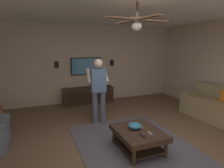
{
  "coord_description": "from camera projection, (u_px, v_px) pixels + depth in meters",
  "views": [
    {
      "loc": [
        -3.12,
        1.76,
        1.94
      ],
      "look_at": [
        0.79,
        0.18,
        1.13
      ],
      "focal_mm": 31.42,
      "sensor_mm": 36.0,
      "label": 1
    }
  ],
  "objects": [
    {
      "name": "media_console",
      "position": [
        88.0,
        95.0,
        6.76
      ],
      "size": [
        0.45,
        1.7,
        0.55
      ],
      "rotation": [
        0.0,
        0.0,
        3.14
      ],
      "color": "#332116",
      "rests_on": "ground"
    },
    {
      "name": "couch",
      "position": [
        218.0,
        108.0,
        5.22
      ],
      "size": [
        1.92,
        0.91,
        0.87
      ],
      "rotation": [
        0.0,
        0.0,
        1.6
      ],
      "color": "#93845B",
      "rests_on": "ground"
    },
    {
      "name": "wall_speaker_left",
      "position": [
        112.0,
        63.0,
        7.15
      ],
      "size": [
        0.06,
        0.12,
        0.22
      ],
      "primitive_type": "cube",
      "color": "black"
    },
    {
      "name": "remote_grey",
      "position": [
        150.0,
        134.0,
        3.5
      ],
      "size": [
        0.15,
        0.06,
        0.02
      ],
      "primitive_type": "cube",
      "rotation": [
        0.0,
        0.0,
        6.16
      ],
      "color": "slate",
      "rests_on": "coffee_table"
    },
    {
      "name": "person_standing",
      "position": [
        98.0,
        87.0,
        4.93
      ],
      "size": [
        0.59,
        0.6,
        1.64
      ],
      "rotation": [
        0.0,
        0.0,
        -0.16
      ],
      "color": "#4C5166",
      "rests_on": "ground"
    },
    {
      "name": "ceiling_slab",
      "position": [
        139.0,
        0.0,
        3.33
      ],
      "size": [
        7.32,
        6.71,
        0.1
      ],
      "primitive_type": "cube",
      "color": "white"
    },
    {
      "name": "area_rug",
      "position": [
        133.0,
        145.0,
        3.93
      ],
      "size": [
        2.72,
        2.14,
        0.01
      ],
      "primitive_type": "cube",
      "color": "#514C56",
      "rests_on": "ground"
    },
    {
      "name": "bowl",
      "position": [
        135.0,
        126.0,
        3.73
      ],
      "size": [
        0.26,
        0.26,
        0.12
      ],
      "primitive_type": "ellipsoid",
      "color": "teal",
      "rests_on": "coffee_table"
    },
    {
      "name": "coffee_table",
      "position": [
        138.0,
        135.0,
        3.69
      ],
      "size": [
        1.0,
        0.8,
        0.4
      ],
      "color": "#332116",
      "rests_on": "ground"
    },
    {
      "name": "wall_back_tv",
      "position": [
        87.0,
        64.0,
        6.88
      ],
      "size": [
        0.1,
        6.71,
        2.67
      ],
      "primitive_type": "cube",
      "color": "#BCA893",
      "rests_on": "ground"
    },
    {
      "name": "remote_black",
      "position": [
        143.0,
        136.0,
        3.41
      ],
      "size": [
        0.15,
        0.05,
        0.02
      ],
      "primitive_type": "cube",
      "rotation": [
        0.0,
        0.0,
        3.1
      ],
      "color": "black",
      "rests_on": "coffee_table"
    },
    {
      "name": "ground_plane",
      "position": [
        136.0,
        147.0,
        3.85
      ],
      "size": [
        8.54,
        8.54,
        0.0
      ],
      "primitive_type": "plane",
      "color": "brown"
    },
    {
      "name": "tv",
      "position": [
        86.0,
        66.0,
        6.79
      ],
      "size": [
        0.05,
        1.05,
        0.59
      ],
      "rotation": [
        0.0,
        0.0,
        3.14
      ],
      "color": "black"
    },
    {
      "name": "vase_round",
      "position": [
        94.0,
        84.0,
        6.79
      ],
      "size": [
        0.22,
        0.22,
        0.22
      ],
      "primitive_type": "sphere",
      "color": "gold",
      "rests_on": "media_console"
    },
    {
      "name": "remote_white",
      "position": [
        139.0,
        127.0,
        3.79
      ],
      "size": [
        0.16,
        0.08,
        0.02
      ],
      "primitive_type": "cube",
      "rotation": [
        0.0,
        0.0,
        0.29
      ],
      "color": "white",
      "rests_on": "coffee_table"
    },
    {
      "name": "wall_speaker_right",
      "position": [
        57.0,
        65.0,
        6.43
      ],
      "size": [
        0.06,
        0.12,
        0.22
      ],
      "primitive_type": "cube",
      "color": "black"
    },
    {
      "name": "ceiling_fan",
      "position": [
        137.0,
        22.0,
        3.22
      ],
      "size": [
        1.21,
        1.2,
        0.46
      ],
      "color": "#4C3828"
    }
  ]
}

